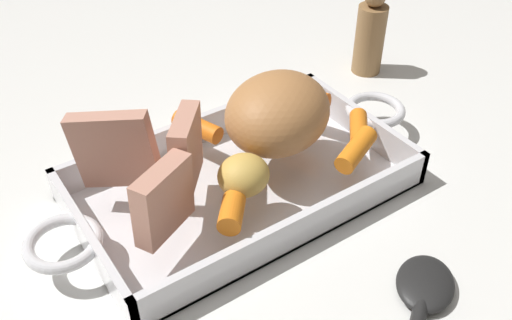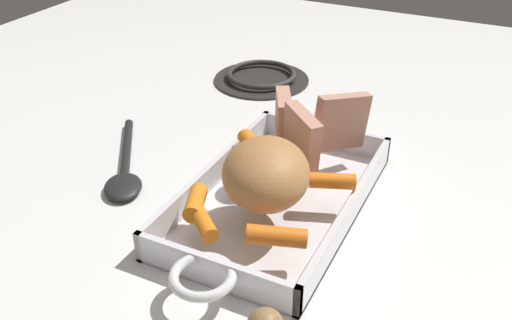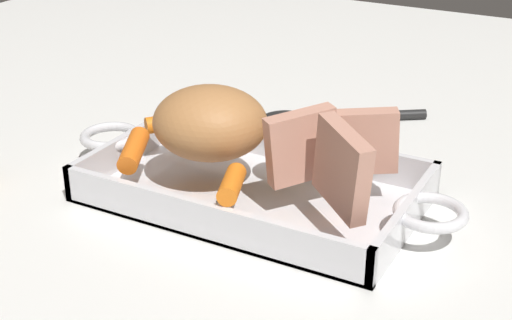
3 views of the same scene
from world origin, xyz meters
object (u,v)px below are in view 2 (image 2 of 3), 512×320
(roasting_dish, at_px, (278,197))
(roast_slice_thick, at_px, (301,137))
(baby_carrot_northeast, at_px, (276,236))
(roast_slice_outer, at_px, (283,117))
(baby_carrot_northwest, at_px, (250,142))
(baby_carrot_short, at_px, (195,202))
(baby_carrot_center_right, at_px, (332,181))
(serving_spoon, at_px, (124,172))
(stove_burner_rear, at_px, (261,77))
(pork_roast, at_px, (266,173))
(roast_slice_thin, at_px, (341,122))
(potato_corner, at_px, (259,152))
(baby_carrot_southeast, at_px, (203,223))

(roasting_dish, relative_size, roast_slice_thick, 6.31)
(baby_carrot_northeast, bearing_deg, roast_slice_outer, -157.92)
(baby_carrot_northwest, relative_size, baby_carrot_short, 0.66)
(roast_slice_thick, distance_m, baby_carrot_center_right, 0.09)
(baby_carrot_northeast, relative_size, serving_spoon, 0.32)
(serving_spoon, bearing_deg, baby_carrot_northwest, 84.00)
(baby_carrot_northeast, xyz_separation_m, stove_burner_rear, (-0.51, -0.26, -0.05))
(baby_carrot_center_right, bearing_deg, baby_carrot_northwest, -106.89)
(pork_roast, height_order, baby_carrot_short, pork_roast)
(baby_carrot_northwest, distance_m, baby_carrot_northeast, 0.22)
(roast_slice_thin, height_order, potato_corner, roast_slice_thin)
(serving_spoon, bearing_deg, roast_slice_thin, 84.14)
(baby_carrot_center_right, distance_m, potato_corner, 0.11)
(pork_roast, height_order, stove_burner_rear, pork_roast)
(roast_slice_thick, distance_m, baby_carrot_northwest, 0.08)
(baby_carrot_northwest, bearing_deg, potato_corner, 42.31)
(baby_carrot_northeast, height_order, stove_burner_rear, baby_carrot_northeast)
(baby_carrot_southeast, xyz_separation_m, baby_carrot_short, (-0.03, -0.03, 0.00))
(roast_slice_outer, bearing_deg, roast_slice_thin, 95.92)
(baby_carrot_short, xyz_separation_m, potato_corner, (-0.13, 0.02, 0.01))
(potato_corner, relative_size, stove_burner_rear, 0.28)
(potato_corner, bearing_deg, roasting_dish, 60.59)
(baby_carrot_southeast, relative_size, potato_corner, 1.02)
(roast_slice_outer, bearing_deg, stove_burner_rear, -148.39)
(baby_carrot_northwest, bearing_deg, roasting_dish, 51.62)
(roast_slice_outer, xyz_separation_m, roast_slice_thick, (0.05, 0.05, 0.00))
(baby_carrot_northwest, height_order, serving_spoon, baby_carrot_northwest)
(pork_roast, relative_size, stove_burner_rear, 0.67)
(roast_slice_thick, height_order, baby_carrot_southeast, roast_slice_thick)
(baby_carrot_southeast, distance_m, stove_burner_rear, 0.56)
(baby_carrot_southeast, height_order, potato_corner, potato_corner)
(pork_roast, distance_m, roast_slice_thick, 0.11)
(pork_roast, xyz_separation_m, baby_carrot_northwest, (-0.11, -0.08, -0.03))
(roasting_dish, height_order, stove_burner_rear, roasting_dish)
(baby_carrot_northeast, bearing_deg, roasting_dish, -157.05)
(baby_carrot_northwest, bearing_deg, pork_roast, 35.32)
(roast_slice_outer, relative_size, roast_slice_thick, 0.92)
(pork_roast, bearing_deg, roast_slice_thick, 179.25)
(pork_roast, xyz_separation_m, stove_burner_rear, (-0.44, -0.22, -0.08))
(baby_carrot_southeast, relative_size, stove_burner_rear, 0.29)
(roast_slice_outer, relative_size, baby_carrot_center_right, 1.14)
(pork_roast, relative_size, baby_carrot_northwest, 3.17)
(roast_slice_thick, bearing_deg, baby_carrot_northeast, 13.91)
(baby_carrot_northeast, bearing_deg, baby_carrot_short, -97.84)
(pork_roast, relative_size, baby_carrot_center_right, 2.11)
(baby_carrot_northwest, xyz_separation_m, baby_carrot_short, (0.17, 0.01, -0.00))
(baby_carrot_center_right, bearing_deg, pork_roast, -45.02)
(roast_slice_outer, relative_size, baby_carrot_southeast, 1.25)
(pork_roast, relative_size, baby_carrot_northeast, 1.85)
(roast_slice_outer, relative_size, potato_corner, 1.27)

